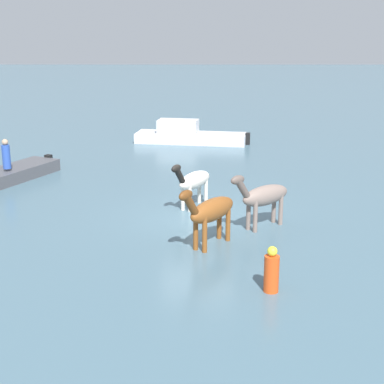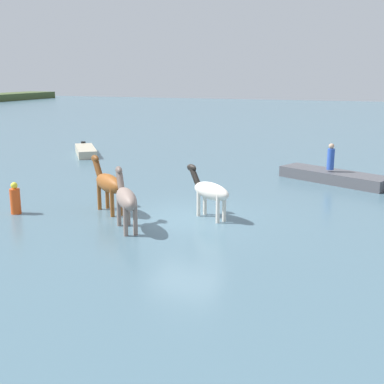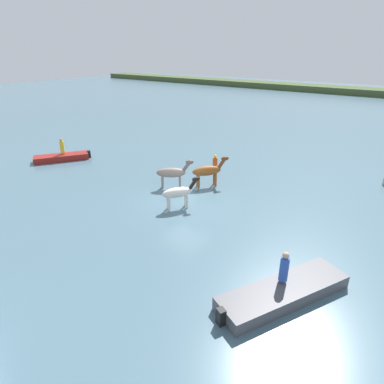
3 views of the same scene
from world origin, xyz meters
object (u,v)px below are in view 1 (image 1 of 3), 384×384
object	(u,v)px
horse_lead	(263,196)
person_boatman_standing	(6,155)
boat_launch_far	(6,177)
horse_chestnut_trailing	(193,181)
boat_dinghy_port	(189,137)
buoy_channel_marker	(272,271)
horse_dark_mare	(211,211)

from	to	relation	value
horse_lead	person_boatman_standing	xyz separation A→B (m)	(9.60, -5.34, 0.13)
horse_lead	boat_launch_far	bearing A→B (deg)	-68.41
horse_lead	person_boatman_standing	distance (m)	10.99
horse_chestnut_trailing	boat_launch_far	world-z (taller)	horse_chestnut_trailing
boat_dinghy_port	buoy_channel_marker	distance (m)	18.51
horse_chestnut_trailing	horse_lead	distance (m)	2.99
horse_lead	boat_dinghy_port	distance (m)	14.05
horse_dark_mare	buoy_channel_marker	xyz separation A→B (m)	(-1.37, 2.98, -0.55)
person_boatman_standing	buoy_channel_marker	xyz separation A→B (m)	(-9.30, 9.90, -0.64)
horse_chestnut_trailing	person_boatman_standing	size ratio (longest dim) A/B	1.74
horse_lead	boat_launch_far	world-z (taller)	horse_lead
horse_dark_mare	horse_lead	size ratio (longest dim) A/B	1.05
horse_chestnut_trailing	horse_lead	bearing A→B (deg)	79.06
boat_dinghy_port	person_boatman_standing	world-z (taller)	person_boatman_standing
horse_dark_mare	person_boatman_standing	distance (m)	10.53
horse_dark_mare	horse_lead	xyz separation A→B (m)	(-1.67, -1.59, -0.03)
horse_lead	boat_launch_far	distance (m)	11.25
horse_dark_mare	boat_dinghy_port	size ratio (longest dim) A/B	0.35
horse_chestnut_trailing	boat_dinghy_port	size ratio (longest dim) A/B	0.33
horse_dark_mare	horse_chestnut_trailing	bearing A→B (deg)	-135.19
horse_chestnut_trailing	boat_dinghy_port	xyz separation A→B (m)	(0.28, -11.75, -0.63)
boat_dinghy_port	person_boatman_standing	size ratio (longest dim) A/B	5.22
buoy_channel_marker	boat_dinghy_port	bearing A→B (deg)	-83.37
horse_chestnut_trailing	boat_dinghy_port	distance (m)	11.77
boat_launch_far	buoy_channel_marker	bearing A→B (deg)	69.01
horse_dark_mare	person_boatman_standing	world-z (taller)	horse_dark_mare
horse_dark_mare	boat_dinghy_port	bearing A→B (deg)	-140.00
horse_lead	person_boatman_standing	world-z (taller)	horse_lead
boat_launch_far	person_boatman_standing	distance (m)	1.01
boat_dinghy_port	buoy_channel_marker	world-z (taller)	boat_dinghy_port
horse_dark_mare	boat_launch_far	bearing A→B (deg)	-94.32
horse_chestnut_trailing	horse_lead	world-z (taller)	horse_lead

